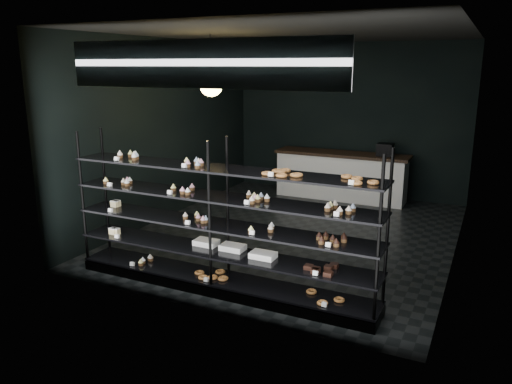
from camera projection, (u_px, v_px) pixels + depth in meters
room at (297, 138)px, 7.99m from camera, size 5.01×6.01×3.20m
display_shelf at (218, 242)px, 6.12m from camera, size 4.00×0.50×1.91m
signage at (197, 64)px, 5.15m from camera, size 3.30×0.05×0.50m
pendant_lamp at (211, 85)px, 7.43m from camera, size 0.35×0.35×0.90m
service_counter at (341, 175)px, 10.42m from camera, size 2.76×0.65×1.23m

